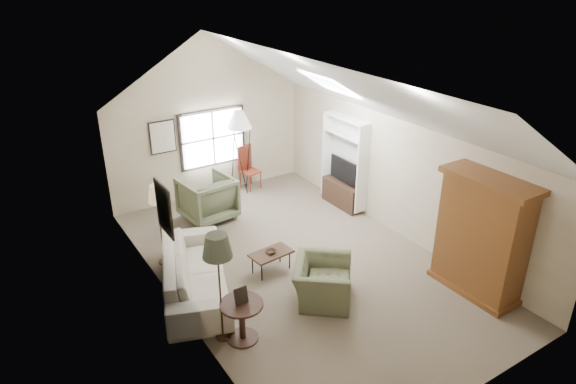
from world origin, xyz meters
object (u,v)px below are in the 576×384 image
armchair_near (322,281)px  side_table (242,321)px  armchair_far (207,198)px  armoire (482,236)px  coffee_table (271,262)px  sofa (195,272)px  side_chair (250,168)px

armchair_near → side_table: bearing=136.0°
armchair_near → armchair_far: (-0.40, 3.87, 0.15)m
armoire → side_table: armoire is taller
coffee_table → armoire: bearing=-42.0°
sofa → side_chair: size_ratio=2.41×
coffee_table → side_table: side_table is taller
side_table → armoire: bearing=-14.7°
coffee_table → side_chair: (1.55, 3.61, 0.36)m
sofa → armchair_far: (1.38, 2.46, 0.11)m
sofa → side_table: size_ratio=3.99×
armchair_near → side_table: 1.68m
sofa → armchair_near: 2.27m
sofa → side_table: bearing=-156.7°
side_chair → sofa: bearing=-145.2°
armoire → side_chair: size_ratio=1.96×
armoire → armchair_far: bearing=119.0°
armchair_near → coffee_table: 1.27m
side_table → armchair_near: bearing=6.2°
armoire → side_table: (-4.13, 1.08, -0.76)m
sofa → armchair_far: size_ratio=2.44×
armchair_near → armoire: bearing=-77.5°
armchair_near → side_chair: size_ratio=0.98×
side_chair → armoire: bearing=-92.5°
armoire → sofa: 5.06m
sofa → side_chair: bearing=-21.7°
armchair_far → armoire: bearing=112.7°
coffee_table → side_table: 1.97m
coffee_table → side_chair: side_chair is taller
sofa → coffee_table: 1.49m
side_chair → coffee_table: bearing=-127.0°
armchair_near → side_chair: (1.24, 4.83, 0.20)m
sofa → armchair_near: size_ratio=2.45×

